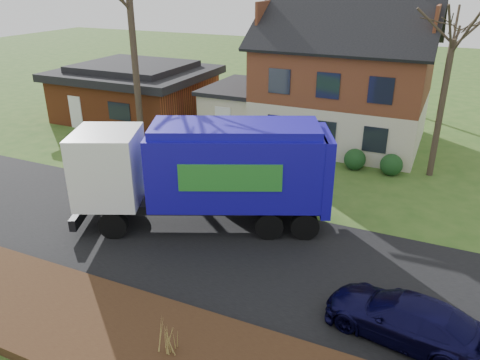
% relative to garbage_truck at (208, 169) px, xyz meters
% --- Properties ---
extents(ground, '(120.00, 120.00, 0.00)m').
position_rel_garbage_truck_xyz_m(ground, '(0.18, -1.45, -2.38)').
color(ground, '#2F531B').
rests_on(ground, ground).
extents(road, '(80.00, 7.00, 0.02)m').
position_rel_garbage_truck_xyz_m(road, '(0.18, -1.45, -2.37)').
color(road, black).
rests_on(road, ground).
extents(mulch_verge, '(80.00, 3.50, 0.30)m').
position_rel_garbage_truck_xyz_m(mulch_verge, '(0.18, -6.75, -2.23)').
color(mulch_verge, '#321B10').
rests_on(mulch_verge, ground).
extents(main_house, '(12.95, 8.95, 9.26)m').
position_rel_garbage_truck_xyz_m(main_house, '(1.67, 12.45, 1.64)').
color(main_house, beige).
rests_on(main_house, ground).
extents(ranch_house, '(9.80, 8.20, 3.70)m').
position_rel_garbage_truck_xyz_m(ranch_house, '(-11.82, 11.55, -0.57)').
color(ranch_house, brown).
rests_on(ranch_house, ground).
extents(garbage_truck, '(9.86, 6.27, 4.13)m').
position_rel_garbage_truck_xyz_m(garbage_truck, '(0.00, 0.00, 0.00)').
color(garbage_truck, black).
rests_on(garbage_truck, ground).
extents(silver_sedan, '(5.12, 3.36, 1.60)m').
position_rel_garbage_truck_xyz_m(silver_sedan, '(0.01, 2.72, -1.59)').
color(silver_sedan, '#999BA0').
rests_on(silver_sedan, ground).
extents(navy_wagon, '(4.59, 2.52, 1.26)m').
position_rel_garbage_truck_xyz_m(navy_wagon, '(7.77, -3.42, -1.75)').
color(navy_wagon, black).
rests_on(navy_wagon, ground).
extents(tree_front_east, '(3.35, 3.35, 9.30)m').
position_rel_garbage_truck_xyz_m(tree_front_east, '(7.57, 8.98, 5.18)').
color(tree_front_east, '#3F3326').
rests_on(tree_front_east, ground).
extents(grass_clump_mid, '(0.33, 0.27, 0.92)m').
position_rel_garbage_truck_xyz_m(grass_clump_mid, '(2.46, -6.81, -1.63)').
color(grass_clump_mid, olive).
rests_on(grass_clump_mid, mulch_verge).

